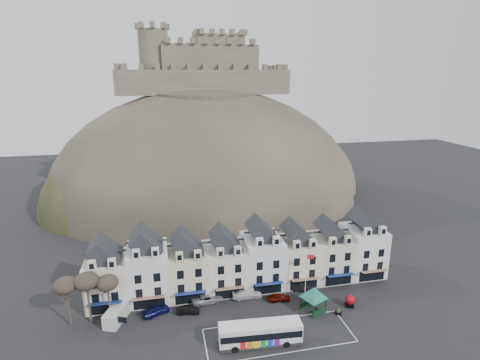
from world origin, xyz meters
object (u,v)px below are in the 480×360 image
at_px(bus, 260,333).
at_px(car_white, 247,293).
at_px(car_silver, 207,298).
at_px(flagpole, 307,273).
at_px(car_black, 188,310).
at_px(bus_shelter, 314,293).
at_px(car_charcoal, 302,286).
at_px(red_buoy, 350,301).
at_px(white_van, 116,315).
at_px(car_maroon, 279,297).
at_px(car_navy, 156,310).

bearing_deg(bus, car_white, 90.63).
distance_m(car_silver, car_white, 6.93).
height_order(flagpole, car_black, flagpole).
relative_size(bus_shelter, car_charcoal, 1.36).
distance_m(flagpole, car_black, 20.77).
height_order(car_black, car_white, car_white).
relative_size(car_black, car_charcoal, 0.79).
height_order(red_buoy, white_van, white_van).
height_order(bus, car_white, bus).
height_order(bus_shelter, car_black, bus_shelter).
bearing_deg(flagpole, red_buoy, -28.19).
relative_size(flagpole, car_white, 1.64).
distance_m(red_buoy, car_maroon, 11.92).
height_order(bus, car_black, bus).
distance_m(bus, car_white, 11.98).
bearing_deg(bus, white_van, 159.24).
bearing_deg(car_white, car_navy, 96.24).
bearing_deg(car_black, bus, -125.00).
bearing_deg(red_buoy, white_van, 173.78).
bearing_deg(flagpole, car_black, 179.33).
bearing_deg(red_buoy, car_maroon, 160.10).
bearing_deg(car_navy, car_silver, -102.83).
height_order(car_navy, car_charcoal, car_charcoal).
xyz_separation_m(bus, car_black, (-9.65, 9.41, -1.26)).
relative_size(bus_shelter, car_maroon, 1.67).
height_order(red_buoy, car_silver, red_buoy).
xyz_separation_m(car_black, car_charcoal, (20.84, 2.50, 0.16)).
distance_m(white_van, car_black, 11.26).
xyz_separation_m(red_buoy, car_silver, (-23.33, 6.24, -0.29)).
distance_m(car_navy, car_white, 15.68).
height_order(bus_shelter, car_silver, bus_shelter).
distance_m(car_navy, car_charcoal, 26.05).
xyz_separation_m(flagpole, car_black, (-20.30, 0.24, -4.39)).
bearing_deg(bus_shelter, car_black, 146.03).
xyz_separation_m(bus_shelter, flagpole, (0.06, 3.50, 1.56)).
bearing_deg(car_navy, flagpole, -115.96).
distance_m(flagpole, car_charcoal, 5.06).
height_order(bus, car_charcoal, bus).
xyz_separation_m(car_navy, car_maroon, (20.80, -0.56, -0.11)).
bearing_deg(car_navy, bus_shelter, -123.75).
relative_size(white_van, car_navy, 1.23).
relative_size(car_black, car_silver, 0.69).
xyz_separation_m(car_silver, car_white, (6.93, 0.00, 0.01)).
height_order(bus, car_navy, bus).
relative_size(bus_shelter, car_black, 1.72).
relative_size(car_navy, car_white, 0.84).
bearing_deg(car_silver, white_van, 91.84).
distance_m(red_buoy, car_navy, 32.33).
bearing_deg(car_black, bus_shelter, -91.20).
xyz_separation_m(car_navy, car_silver, (8.67, 1.63, -0.00)).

